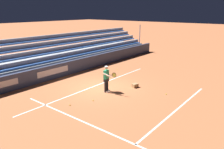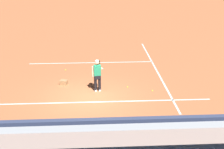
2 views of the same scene
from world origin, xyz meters
TOP-DOWN VIEW (x-y plane):
  - ground_plane at (0.00, 0.00)m, footprint 160.00×160.00m
  - court_baseline_white at (0.00, -0.50)m, footprint 12.00×0.10m
  - court_sideline_white at (4.11, 4.00)m, footprint 0.10×12.00m
  - court_service_line_white at (0.00, 5.50)m, footprint 8.22×0.10m
  - back_wall_sponsor_board at (0.01, -4.18)m, footprint 27.81×0.25m
  - tennis_player at (0.37, 0.86)m, footprint 0.59×1.04m
  - ball_box_cardboard at (-1.51, 1.82)m, footprint 0.47×0.40m
  - tennis_ball_on_baseline at (-1.60, 4.10)m, footprint 0.07×0.07m
  - tennis_ball_far_right at (2.01, 1.21)m, footprint 0.07×0.07m
  - tennis_ball_near_player at (3.29, 0.64)m, footprint 0.07×0.07m

SIDE VIEW (x-z plane):
  - ground_plane at x=0.00m, z-range 0.00..0.00m
  - court_baseline_white at x=0.00m, z-range 0.00..0.01m
  - court_sideline_white at x=4.11m, z-range 0.00..0.01m
  - court_service_line_white at x=0.00m, z-range 0.00..0.01m
  - tennis_ball_on_baseline at x=-1.60m, z-range 0.00..0.07m
  - tennis_ball_far_right at x=2.01m, z-range 0.00..0.07m
  - tennis_ball_near_player at x=3.29m, z-range 0.00..0.07m
  - ball_box_cardboard at x=-1.51m, z-range 0.00..0.26m
  - back_wall_sponsor_board at x=0.01m, z-range 0.00..1.10m
  - tennis_player at x=0.37m, z-range 0.04..1.75m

